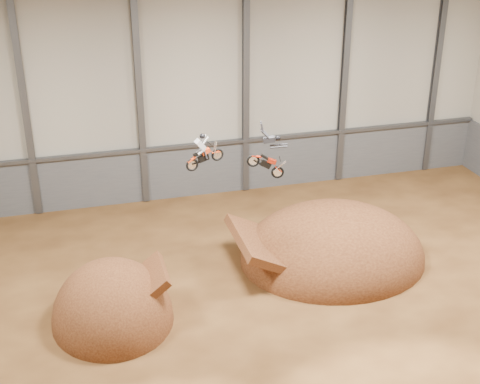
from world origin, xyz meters
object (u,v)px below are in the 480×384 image
at_px(takeoff_ramp, 113,319).
at_px(landing_ramp, 332,258).
at_px(fmx_rider_b, 263,150).
at_px(fmx_rider_a, 206,148).

relative_size(takeoff_ramp, landing_ramp, 0.64).
xyz_separation_m(takeoff_ramp, fmx_rider_b, (7.39, 0.50, 7.57)).
bearing_deg(fmx_rider_a, landing_ramp, -5.24).
xyz_separation_m(landing_ramp, fmx_rider_a, (-7.09, -0.76, 7.46)).
distance_m(landing_ramp, fmx_rider_a, 10.32).
bearing_deg(landing_ramp, takeoff_ramp, -168.20).
bearing_deg(fmx_rider_b, landing_ramp, 36.65).
height_order(landing_ramp, fmx_rider_b, fmx_rider_b).
relative_size(takeoff_ramp, fmx_rider_a, 3.37).
height_order(takeoff_ramp, fmx_rider_b, fmx_rider_b).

